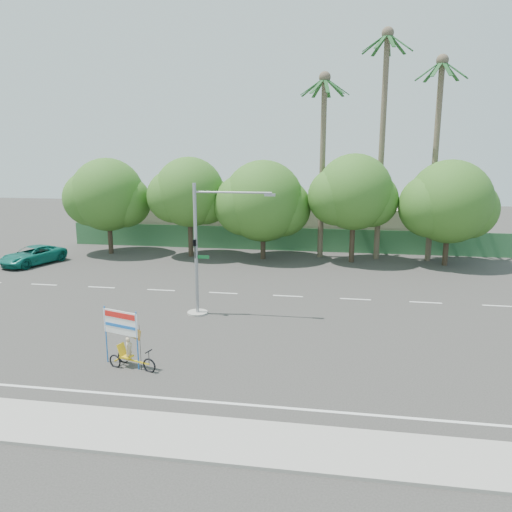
# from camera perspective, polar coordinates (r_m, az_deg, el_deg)

# --- Properties ---
(ground) EXTENTS (120.00, 120.00, 0.00)m
(ground) POSITION_cam_1_polar(r_m,az_deg,el_deg) (23.06, -3.35, -10.09)
(ground) COLOR #33302D
(ground) RESTS_ON ground
(sidewalk_near) EXTENTS (50.00, 2.40, 0.12)m
(sidewalk_near) POSITION_cam_1_polar(r_m,az_deg,el_deg) (16.58, -9.31, -19.58)
(sidewalk_near) COLOR gray
(sidewalk_near) RESTS_ON ground
(fence) EXTENTS (38.00, 0.08, 2.00)m
(fence) POSITION_cam_1_polar(r_m,az_deg,el_deg) (43.26, 2.80, 1.94)
(fence) COLOR #336B3D
(fence) RESTS_ON ground
(building_left) EXTENTS (12.00, 8.00, 4.00)m
(building_left) POSITION_cam_1_polar(r_m,az_deg,el_deg) (49.52, -8.20, 4.32)
(building_left) COLOR beige
(building_left) RESTS_ON ground
(building_right) EXTENTS (14.00, 8.00, 3.60)m
(building_right) POSITION_cam_1_polar(r_m,az_deg,el_deg) (47.43, 13.10, 3.53)
(building_right) COLOR beige
(building_right) RESTS_ON ground
(tree_far_left) EXTENTS (7.14, 6.00, 7.96)m
(tree_far_left) POSITION_cam_1_polar(r_m,az_deg,el_deg) (43.28, -16.64, 6.48)
(tree_far_left) COLOR #473828
(tree_far_left) RESTS_ON ground
(tree_left) EXTENTS (6.66, 5.60, 8.07)m
(tree_left) POSITION_cam_1_polar(r_m,az_deg,el_deg) (40.71, -7.69, 6.96)
(tree_left) COLOR #473828
(tree_left) RESTS_ON ground
(tree_center) EXTENTS (7.62, 6.40, 7.85)m
(tree_center) POSITION_cam_1_polar(r_m,az_deg,el_deg) (39.46, 0.75, 6.04)
(tree_center) COLOR #473828
(tree_center) RESTS_ON ground
(tree_right) EXTENTS (6.90, 5.80, 8.36)m
(tree_right) POSITION_cam_1_polar(r_m,az_deg,el_deg) (38.98, 11.06, 6.87)
(tree_right) COLOR #473828
(tree_right) RESTS_ON ground
(tree_far_right) EXTENTS (7.38, 6.20, 7.94)m
(tree_far_right) POSITION_cam_1_polar(r_m,az_deg,el_deg) (39.88, 21.17, 5.54)
(tree_far_right) COLOR #473828
(tree_far_right) RESTS_ON ground
(palm_tall) EXTENTS (3.73, 3.79, 17.45)m
(palm_tall) POSITION_cam_1_polar(r_m,az_deg,el_deg) (40.46, 14.31, 14.33)
(palm_tall) COLOR #70604C
(palm_tall) RESTS_ON ground
(palm_mid) EXTENTS (3.73, 3.79, 15.45)m
(palm_mid) POSITION_cam_1_polar(r_m,az_deg,el_deg) (40.95, 19.94, 12.47)
(palm_mid) COLOR #70604C
(palm_mid) RESTS_ON ground
(palm_short) EXTENTS (3.73, 3.79, 14.45)m
(palm_short) POSITION_cam_1_polar(r_m,az_deg,el_deg) (40.31, 7.65, 12.32)
(palm_short) COLOR #70604C
(palm_short) RESTS_ON ground
(traffic_signal) EXTENTS (4.72, 1.10, 7.00)m
(traffic_signal) POSITION_cam_1_polar(r_m,az_deg,el_deg) (26.38, -6.22, -0.59)
(traffic_signal) COLOR gray
(traffic_signal) RESTS_ON ground
(trike_billboard) EXTENTS (2.43, 1.01, 2.48)m
(trike_billboard) POSITION_cam_1_polar(r_m,az_deg,el_deg) (21.16, -14.60, -9.68)
(trike_billboard) COLOR black
(trike_billboard) RESTS_ON ground
(pickup_truck) EXTENTS (3.88, 5.53, 1.40)m
(pickup_truck) POSITION_cam_1_polar(r_m,az_deg,el_deg) (41.77, -24.15, 0.07)
(pickup_truck) COLOR #0F6B5C
(pickup_truck) RESTS_ON ground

